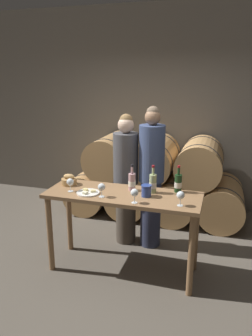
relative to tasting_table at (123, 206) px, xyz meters
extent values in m
plane|color=#564F44|center=(0.00, 0.00, -0.78)|extent=(10.00, 10.00, 0.00)
cube|color=#60594F|center=(0.00, 2.21, 0.82)|extent=(10.00, 0.12, 3.20)
cylinder|color=tan|center=(-1.02, 1.61, -0.45)|extent=(0.65, 0.97, 0.65)
cylinder|color=#2D2D33|center=(-1.02, 1.30, -0.45)|extent=(0.66, 0.02, 0.66)
cylinder|color=#2D2D33|center=(-1.02, 1.92, -0.45)|extent=(0.66, 0.02, 0.66)
cylinder|color=tan|center=(-0.34, 1.61, -0.45)|extent=(0.65, 0.97, 0.65)
cylinder|color=#2D2D33|center=(-0.34, 1.30, -0.45)|extent=(0.66, 0.02, 0.66)
cylinder|color=#2D2D33|center=(-0.34, 1.92, -0.45)|extent=(0.66, 0.02, 0.66)
cylinder|color=tan|center=(0.34, 1.61, -0.45)|extent=(0.65, 0.97, 0.65)
cylinder|color=#2D2D33|center=(0.34, 1.30, -0.45)|extent=(0.66, 0.02, 0.66)
cylinder|color=#2D2D33|center=(0.34, 1.92, -0.45)|extent=(0.66, 0.02, 0.66)
cylinder|color=tan|center=(1.02, 1.61, -0.45)|extent=(0.65, 0.97, 0.65)
cylinder|color=#2D2D33|center=(1.02, 1.30, -0.45)|extent=(0.66, 0.02, 0.66)
cylinder|color=#2D2D33|center=(1.02, 1.92, -0.45)|extent=(0.66, 0.02, 0.66)
cylinder|color=tan|center=(-0.68, 1.61, 0.13)|extent=(0.65, 0.97, 0.65)
cylinder|color=#2D2D33|center=(-0.68, 1.30, 0.13)|extent=(0.66, 0.02, 0.66)
cylinder|color=#2D2D33|center=(-0.68, 1.92, 0.13)|extent=(0.66, 0.02, 0.66)
cylinder|color=tan|center=(0.00, 1.61, 0.13)|extent=(0.65, 0.97, 0.65)
cylinder|color=#2D2D33|center=(0.00, 1.30, 0.13)|extent=(0.66, 0.02, 0.66)
cylinder|color=#2D2D33|center=(0.00, 1.92, 0.13)|extent=(0.66, 0.02, 0.66)
cylinder|color=tan|center=(0.68, 1.61, 0.13)|extent=(0.65, 0.97, 0.65)
cylinder|color=#2D2D33|center=(0.68, 1.30, 0.13)|extent=(0.66, 0.02, 0.66)
cylinder|color=#2D2D33|center=(0.68, 1.92, 0.13)|extent=(0.66, 0.02, 0.66)
cylinder|color=olive|center=(-0.77, -0.24, -0.34)|extent=(0.06, 0.06, 0.88)
cylinder|color=olive|center=(0.77, -0.24, -0.34)|extent=(0.06, 0.06, 0.88)
cylinder|color=olive|center=(-0.77, 0.24, -0.34)|extent=(0.06, 0.06, 0.88)
cylinder|color=olive|center=(0.77, 0.24, -0.34)|extent=(0.06, 0.06, 0.88)
cube|color=olive|center=(0.00, 0.00, 0.12)|extent=(1.66, 0.59, 0.04)
cylinder|color=#4C4238|center=(-0.16, 0.65, -0.37)|extent=(0.26, 0.26, 0.81)
cylinder|color=#4C4C51|center=(-0.16, 0.65, 0.35)|extent=(0.32, 0.32, 0.64)
sphere|color=beige|center=(-0.16, 0.65, 0.77)|extent=(0.20, 0.20, 0.20)
sphere|color=olive|center=(-0.16, 0.66, 0.83)|extent=(0.16, 0.16, 0.16)
cylinder|color=#2D334C|center=(0.17, 0.65, -0.34)|extent=(0.26, 0.26, 0.87)
cylinder|color=#3D4C75|center=(0.17, 0.65, 0.44)|extent=(0.31, 0.31, 0.69)
sphere|color=#997051|center=(0.17, 0.65, 0.88)|extent=(0.19, 0.19, 0.19)
sphere|color=#75604C|center=(0.17, 0.66, 0.93)|extent=(0.15, 0.15, 0.15)
cylinder|color=#193819|center=(0.55, 0.22, 0.24)|extent=(0.08, 0.08, 0.19)
cylinder|color=#193819|center=(0.55, 0.22, 0.38)|extent=(0.03, 0.03, 0.08)
cylinder|color=maroon|center=(0.55, 0.22, 0.43)|extent=(0.03, 0.03, 0.02)
cylinder|color=white|center=(0.55, 0.22, 0.22)|extent=(0.08, 0.08, 0.06)
cylinder|color=#ADBC7F|center=(0.30, 0.12, 0.24)|extent=(0.08, 0.08, 0.20)
cylinder|color=#ADBC7F|center=(0.30, 0.12, 0.39)|extent=(0.03, 0.03, 0.08)
cylinder|color=maroon|center=(0.30, 0.12, 0.44)|extent=(0.03, 0.03, 0.02)
cylinder|color=white|center=(0.30, 0.12, 0.23)|extent=(0.08, 0.08, 0.06)
cylinder|color=#BC8E93|center=(0.07, 0.12, 0.24)|extent=(0.08, 0.08, 0.19)
cylinder|color=#BC8E93|center=(0.07, 0.12, 0.37)|extent=(0.03, 0.03, 0.08)
cylinder|color=black|center=(0.07, 0.12, 0.42)|extent=(0.03, 0.03, 0.02)
cylinder|color=white|center=(0.07, 0.12, 0.22)|extent=(0.08, 0.08, 0.06)
cylinder|color=navy|center=(0.26, -0.01, 0.20)|extent=(0.10, 0.10, 0.12)
cylinder|color=navy|center=(0.26, -0.01, 0.26)|extent=(0.11, 0.11, 0.01)
cylinder|color=#A87F4C|center=(-0.68, 0.10, 0.18)|extent=(0.17, 0.17, 0.07)
ellipsoid|color=tan|center=(-0.68, 0.10, 0.24)|extent=(0.13, 0.08, 0.06)
cylinder|color=white|center=(-0.36, -0.10, 0.15)|extent=(0.25, 0.25, 0.01)
cube|color=beige|center=(-0.30, -0.08, 0.17)|extent=(0.07, 0.06, 0.02)
cube|color=#E0CC7F|center=(-0.40, -0.07, 0.17)|extent=(0.07, 0.07, 0.02)
cube|color=beige|center=(-0.36, -0.16, 0.17)|extent=(0.05, 0.06, 0.02)
cylinder|color=white|center=(-0.56, -0.10, 0.14)|extent=(0.06, 0.06, 0.00)
cylinder|color=white|center=(-0.56, -0.10, 0.18)|extent=(0.01, 0.01, 0.07)
sphere|color=white|center=(-0.56, -0.10, 0.25)|extent=(0.08, 0.08, 0.08)
cylinder|color=white|center=(-0.18, -0.16, 0.14)|extent=(0.06, 0.06, 0.00)
cylinder|color=white|center=(-0.18, -0.16, 0.18)|extent=(0.01, 0.01, 0.07)
sphere|color=white|center=(-0.18, -0.16, 0.25)|extent=(0.08, 0.08, 0.08)
cylinder|color=white|center=(0.19, -0.22, 0.14)|extent=(0.06, 0.06, 0.00)
cylinder|color=white|center=(0.19, -0.22, 0.18)|extent=(0.01, 0.01, 0.07)
sphere|color=white|center=(0.19, -0.22, 0.25)|extent=(0.08, 0.08, 0.08)
cylinder|color=white|center=(0.63, -0.16, 0.14)|extent=(0.06, 0.06, 0.00)
cylinder|color=white|center=(0.63, -0.16, 0.18)|extent=(0.01, 0.01, 0.07)
sphere|color=white|center=(0.63, -0.16, 0.25)|extent=(0.08, 0.08, 0.08)
camera|label=1|loc=(0.99, -3.12, 1.37)|focal=35.00mm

